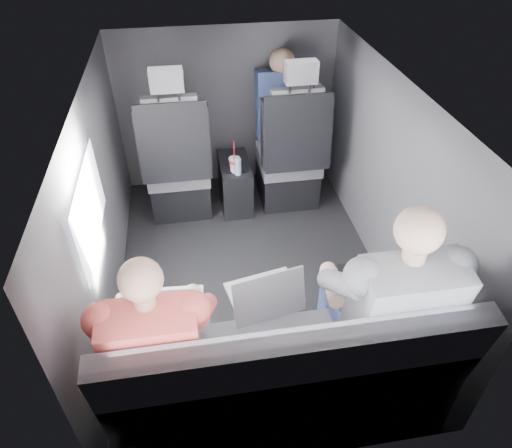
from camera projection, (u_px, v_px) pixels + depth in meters
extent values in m
plane|color=black|center=(251.00, 274.00, 3.24)|extent=(2.60, 2.60, 0.00)
plane|color=#B2B2AD|center=(250.00, 91.00, 2.40)|extent=(2.60, 2.60, 0.00)
cube|color=#56565B|center=(101.00, 210.00, 2.71)|extent=(0.02, 2.60, 1.35)
cube|color=#56565B|center=(389.00, 183.00, 2.93)|extent=(0.02, 2.60, 1.35)
cube|color=#56565B|center=(227.00, 109.00, 3.83)|extent=(1.80, 0.02, 1.35)
cube|color=#56565B|center=(300.00, 380.00, 1.81)|extent=(1.80, 0.02, 1.35)
cube|color=white|center=(90.00, 209.00, 2.34)|extent=(0.02, 0.75, 0.42)
cube|color=black|center=(298.00, 125.00, 3.32)|extent=(0.35, 0.11, 0.59)
cube|color=black|center=(181.00, 191.00, 3.80)|extent=(0.46, 0.48, 0.30)
cube|color=slate|center=(178.00, 168.00, 3.64)|extent=(0.48, 0.46, 0.14)
cube|color=slate|center=(174.00, 138.00, 3.26)|extent=(0.38, 0.18, 0.61)
cube|color=black|center=(143.00, 144.00, 3.25)|extent=(0.08, 0.21, 0.53)
cube|color=black|center=(205.00, 140.00, 3.31)|extent=(0.08, 0.21, 0.53)
cube|color=black|center=(174.00, 144.00, 3.22)|extent=(0.50, 0.11, 0.58)
cube|color=slate|center=(166.00, 80.00, 2.96)|extent=(0.22, 0.10, 0.15)
cube|color=black|center=(287.00, 181.00, 3.92)|extent=(0.46, 0.48, 0.30)
cube|color=slate|center=(288.00, 159.00, 3.76)|extent=(0.48, 0.46, 0.14)
cube|color=slate|center=(296.00, 129.00, 3.37)|extent=(0.38, 0.18, 0.61)
cube|color=black|center=(267.00, 135.00, 3.36)|extent=(0.08, 0.21, 0.53)
cube|color=black|center=(325.00, 130.00, 3.42)|extent=(0.08, 0.21, 0.53)
cube|color=black|center=(298.00, 134.00, 3.33)|extent=(0.50, 0.11, 0.58)
cube|color=slate|center=(301.00, 72.00, 3.07)|extent=(0.22, 0.10, 0.15)
cube|color=black|center=(235.00, 183.00, 3.80)|extent=(0.24, 0.48, 0.40)
cylinder|color=black|center=(230.00, 170.00, 3.57)|extent=(0.09, 0.09, 0.01)
cylinder|color=black|center=(244.00, 169.00, 3.58)|extent=(0.09, 0.09, 0.01)
cube|color=slate|center=(282.00, 382.00, 2.31)|extent=(1.60, 0.50, 0.45)
cube|color=slate|center=(297.00, 368.00, 1.85)|extent=(1.60, 0.17, 0.47)
cylinder|color=red|center=(234.00, 161.00, 3.51)|extent=(0.09, 0.09, 0.02)
cylinder|color=white|center=(234.00, 159.00, 3.49)|extent=(0.09, 0.09, 0.01)
cylinder|color=red|center=(234.00, 150.00, 3.45)|extent=(0.01, 0.01, 0.14)
cylinder|color=#A7CCE2|center=(238.00, 167.00, 3.50)|extent=(0.05, 0.05, 0.13)
cylinder|color=#A7CCE2|center=(238.00, 158.00, 3.45)|extent=(0.03, 0.03, 0.02)
cube|color=white|center=(170.00, 306.00, 2.23)|extent=(0.34, 0.26, 0.02)
cube|color=silver|center=(169.00, 306.00, 2.21)|extent=(0.28, 0.15, 0.00)
cube|color=white|center=(169.00, 293.00, 2.28)|extent=(0.10, 0.06, 0.00)
cube|color=white|center=(167.00, 312.00, 2.04)|extent=(0.33, 0.09, 0.23)
cube|color=white|center=(167.00, 311.00, 2.05)|extent=(0.29, 0.07, 0.19)
cube|color=#B1B0B5|center=(264.00, 292.00, 2.30)|extent=(0.39, 0.31, 0.02)
cube|color=silver|center=(264.00, 293.00, 2.29)|extent=(0.31, 0.19, 0.00)
cube|color=#B1B0B5|center=(261.00, 280.00, 2.35)|extent=(0.11, 0.07, 0.00)
cube|color=#B1B0B5|center=(270.00, 297.00, 2.11)|extent=(0.36, 0.14, 0.23)
cube|color=white|center=(269.00, 297.00, 2.11)|extent=(0.31, 0.12, 0.20)
cube|color=black|center=(370.00, 280.00, 2.37)|extent=(0.35, 0.27, 0.02)
cube|color=black|center=(371.00, 280.00, 2.35)|extent=(0.27, 0.16, 0.00)
cube|color=black|center=(366.00, 269.00, 2.42)|extent=(0.10, 0.06, 0.00)
cube|color=black|center=(383.00, 283.00, 2.20)|extent=(0.32, 0.12, 0.21)
cube|color=white|center=(383.00, 282.00, 2.20)|extent=(0.28, 0.10, 0.18)
cube|color=#302F34|center=(139.00, 346.00, 2.14)|extent=(0.14, 0.41, 0.12)
cube|color=#302F34|center=(183.00, 340.00, 2.17)|extent=(0.14, 0.41, 0.12)
cube|color=#302F34|center=(149.00, 346.00, 2.48)|extent=(0.12, 0.12, 0.45)
cube|color=#302F34|center=(187.00, 341.00, 2.51)|extent=(0.12, 0.12, 0.45)
cube|color=#D9474C|center=(154.00, 348.00, 1.86)|extent=(0.37, 0.25, 0.50)
sphere|color=tan|center=(141.00, 280.00, 1.66)|extent=(0.17, 0.17, 0.17)
cylinder|color=tan|center=(117.00, 315.00, 2.10)|extent=(0.10, 0.26, 0.11)
cylinder|color=tan|center=(197.00, 305.00, 2.15)|extent=(0.10, 0.26, 0.11)
cube|color=navy|center=(352.00, 317.00, 2.27)|extent=(0.16, 0.47, 0.14)
cube|color=navy|center=(397.00, 311.00, 2.30)|extent=(0.16, 0.47, 0.14)
cube|color=navy|center=(332.00, 318.00, 2.64)|extent=(0.14, 0.14, 0.45)
cube|color=navy|center=(370.00, 313.00, 2.67)|extent=(0.14, 0.14, 0.45)
cube|color=slate|center=(401.00, 309.00, 1.96)|extent=(0.43, 0.29, 0.58)
sphere|color=beige|center=(419.00, 230.00, 1.73)|extent=(0.19, 0.19, 0.19)
cylinder|color=beige|center=(332.00, 284.00, 2.21)|extent=(0.12, 0.30, 0.13)
cylinder|color=beige|center=(415.00, 274.00, 2.27)|extent=(0.12, 0.30, 0.13)
cube|color=navy|center=(281.00, 105.00, 3.65)|extent=(0.39, 0.25, 0.57)
sphere|color=tan|center=(282.00, 61.00, 3.45)|extent=(0.20, 0.20, 0.20)
cube|color=navy|center=(279.00, 134.00, 3.87)|extent=(0.33, 0.39, 0.12)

